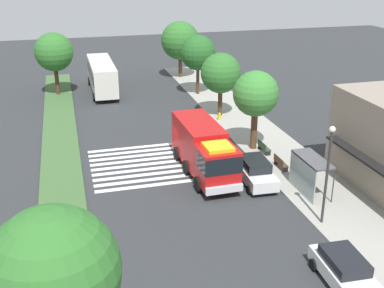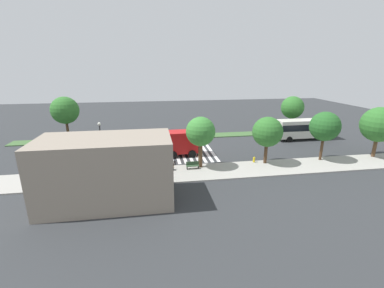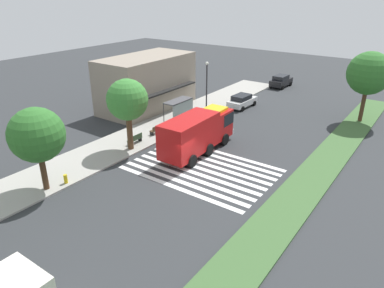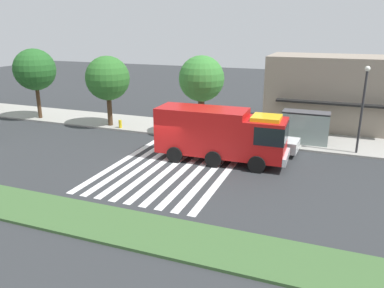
{
  "view_description": "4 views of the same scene",
  "coord_description": "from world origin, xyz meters",
  "px_view_note": "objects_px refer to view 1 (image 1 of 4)",
  "views": [
    {
      "loc": [
        34.13,
        -6.92,
        15.23
      ],
      "look_at": [
        1.36,
        1.95,
        1.47
      ],
      "focal_mm": 44.51,
      "sensor_mm": 36.0,
      "label": 1
    },
    {
      "loc": [
        6.24,
        38.0,
        12.53
      ],
      "look_at": [
        0.28,
        0.46,
        1.1
      ],
      "focal_mm": 24.29,
      "sensor_mm": 36.0,
      "label": 2
    },
    {
      "loc": [
        -20.89,
        -14.6,
        13.79
      ],
      "look_at": [
        1.86,
        1.65,
        1.51
      ],
      "focal_mm": 33.58,
      "sensor_mm": 36.0,
      "label": 3
    },
    {
      "loc": [
        10.53,
        -21.14,
        8.86
      ],
      "look_at": [
        1.97,
        1.08,
        1.38
      ],
      "focal_mm": 35.42,
      "sensor_mm": 36.0,
      "label": 4
    }
  ],
  "objects_px": {
    "street_lamp": "(328,167)",
    "median_tree_west": "(53,273)",
    "sidewalk_tree_east": "(256,94)",
    "bench_west_of_shelter": "(264,147)",
    "sidewalk_tree_west": "(198,53)",
    "median_tree_far_west": "(54,52)",
    "parked_car_mid": "(345,270)",
    "bench_near_shelter": "(280,163)",
    "fire_truck": "(205,149)",
    "transit_bus": "(102,74)",
    "sidewalk_tree_center": "(221,73)",
    "parked_car_west": "(255,171)",
    "sidewalk_tree_far_west": "(180,41)",
    "bus_stop_shelter": "(307,169)",
    "fire_hydrant": "(219,116)"
  },
  "relations": [
    {
      "from": "transit_bus",
      "to": "bus_stop_shelter",
      "type": "distance_m",
      "value": 31.03
    },
    {
      "from": "parked_car_west",
      "to": "sidewalk_tree_east",
      "type": "relative_size",
      "value": 0.7
    },
    {
      "from": "bench_west_of_shelter",
      "to": "sidewalk_tree_west",
      "type": "distance_m",
      "value": 18.41
    },
    {
      "from": "fire_truck",
      "to": "street_lamp",
      "type": "xyz_separation_m",
      "value": [
        8.54,
        4.83,
        1.76
      ]
    },
    {
      "from": "bench_near_shelter",
      "to": "sidewalk_tree_east",
      "type": "height_order",
      "value": "sidewalk_tree_east"
    },
    {
      "from": "transit_bus",
      "to": "sidewalk_tree_center",
      "type": "distance_m",
      "value": 16.07
    },
    {
      "from": "street_lamp",
      "to": "fire_hydrant",
      "type": "height_order",
      "value": "street_lamp"
    },
    {
      "from": "street_lamp",
      "to": "median_tree_far_west",
      "type": "relative_size",
      "value": 0.88
    },
    {
      "from": "fire_truck",
      "to": "bus_stop_shelter",
      "type": "distance_m",
      "value": 7.45
    },
    {
      "from": "parked_car_mid",
      "to": "sidewalk_tree_west",
      "type": "bearing_deg",
      "value": 179.11
    },
    {
      "from": "bus_stop_shelter",
      "to": "sidewalk_tree_west",
      "type": "xyz_separation_m",
      "value": [
        -25.07,
        -0.47,
        2.93
      ]
    },
    {
      "from": "street_lamp",
      "to": "median_tree_west",
      "type": "distance_m",
      "value": 17.2
    },
    {
      "from": "parked_car_mid",
      "to": "sidewalk_tree_center",
      "type": "bearing_deg",
      "value": 177.98
    },
    {
      "from": "transit_bus",
      "to": "sidewalk_tree_west",
      "type": "distance_m",
      "value": 11.44
    },
    {
      "from": "bus_stop_shelter",
      "to": "transit_bus",
      "type": "bearing_deg",
      "value": -159.55
    },
    {
      "from": "parked_car_west",
      "to": "fire_hydrant",
      "type": "bearing_deg",
      "value": 175.31
    },
    {
      "from": "bus_stop_shelter",
      "to": "sidewalk_tree_east",
      "type": "height_order",
      "value": "sidewalk_tree_east"
    },
    {
      "from": "sidewalk_tree_far_west",
      "to": "sidewalk_tree_center",
      "type": "relative_size",
      "value": 1.14
    },
    {
      "from": "bench_west_of_shelter",
      "to": "fire_hydrant",
      "type": "xyz_separation_m",
      "value": [
        -8.52,
        -0.97,
        -0.1
      ]
    },
    {
      "from": "bus_stop_shelter",
      "to": "street_lamp",
      "type": "relative_size",
      "value": 0.57
    },
    {
      "from": "bench_west_of_shelter",
      "to": "bench_near_shelter",
      "type": "bearing_deg",
      "value": 0.0
    },
    {
      "from": "bench_near_shelter",
      "to": "sidewalk_tree_east",
      "type": "distance_m",
      "value": 5.94
    },
    {
      "from": "parked_car_west",
      "to": "sidewalk_tree_center",
      "type": "distance_m",
      "value": 15.15
    },
    {
      "from": "parked_car_west",
      "to": "bus_stop_shelter",
      "type": "bearing_deg",
      "value": 50.22
    },
    {
      "from": "street_lamp",
      "to": "fire_truck",
      "type": "bearing_deg",
      "value": -150.53
    },
    {
      "from": "sidewalk_tree_far_west",
      "to": "fire_hydrant",
      "type": "distance_m",
      "value": 18.19
    },
    {
      "from": "parked_car_west",
      "to": "street_lamp",
      "type": "height_order",
      "value": "street_lamp"
    },
    {
      "from": "sidewalk_tree_far_west",
      "to": "sidewalk_tree_west",
      "type": "distance_m",
      "value": 8.27
    },
    {
      "from": "transit_bus",
      "to": "sidewalk_tree_east",
      "type": "bearing_deg",
      "value": -153.89
    },
    {
      "from": "sidewalk_tree_west",
      "to": "sidewalk_tree_east",
      "type": "bearing_deg",
      "value": 0.0
    },
    {
      "from": "transit_bus",
      "to": "sidewalk_tree_east",
      "type": "height_order",
      "value": "sidewalk_tree_east"
    },
    {
      "from": "sidewalk_tree_west",
      "to": "median_tree_far_west",
      "type": "bearing_deg",
      "value": -104.64
    },
    {
      "from": "parked_car_mid",
      "to": "bus_stop_shelter",
      "type": "distance_m",
      "value": 9.51
    },
    {
      "from": "bench_west_of_shelter",
      "to": "sidewalk_tree_west",
      "type": "relative_size",
      "value": 0.24
    },
    {
      "from": "fire_truck",
      "to": "sidewalk_tree_east",
      "type": "distance_m",
      "value": 6.82
    },
    {
      "from": "bench_near_shelter",
      "to": "fire_truck",
      "type": "bearing_deg",
      "value": -98.03
    },
    {
      "from": "parked_car_west",
      "to": "sidewalk_tree_east",
      "type": "distance_m",
      "value": 7.28
    },
    {
      "from": "fire_truck",
      "to": "median_tree_far_west",
      "type": "height_order",
      "value": "median_tree_far_west"
    },
    {
      "from": "sidewalk_tree_center",
      "to": "median_tree_west",
      "type": "distance_m",
      "value": 32.83
    },
    {
      "from": "bench_west_of_shelter",
      "to": "street_lamp",
      "type": "relative_size",
      "value": 0.26
    },
    {
      "from": "parked_car_mid",
      "to": "bench_near_shelter",
      "type": "relative_size",
      "value": 2.77
    },
    {
      "from": "fire_truck",
      "to": "sidewalk_tree_east",
      "type": "height_order",
      "value": "sidewalk_tree_east"
    },
    {
      "from": "median_tree_west",
      "to": "fire_hydrant",
      "type": "xyz_separation_m",
      "value": [
        -27.62,
        14.93,
        -4.94
      ]
    },
    {
      "from": "fire_truck",
      "to": "street_lamp",
      "type": "height_order",
      "value": "street_lamp"
    },
    {
      "from": "parked_car_mid",
      "to": "bus_stop_shelter",
      "type": "relative_size",
      "value": 1.27
    },
    {
      "from": "sidewalk_tree_east",
      "to": "bench_west_of_shelter",
      "type": "bearing_deg",
      "value": 23.61
    },
    {
      "from": "bench_near_shelter",
      "to": "bench_west_of_shelter",
      "type": "relative_size",
      "value": 1.0
    },
    {
      "from": "bus_stop_shelter",
      "to": "street_lamp",
      "type": "distance_m",
      "value": 4.27
    },
    {
      "from": "sidewalk_tree_west",
      "to": "bus_stop_shelter",
      "type": "bearing_deg",
      "value": 1.07
    },
    {
      "from": "fire_truck",
      "to": "sidewalk_tree_east",
      "type": "bearing_deg",
      "value": 121.71
    }
  ]
}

